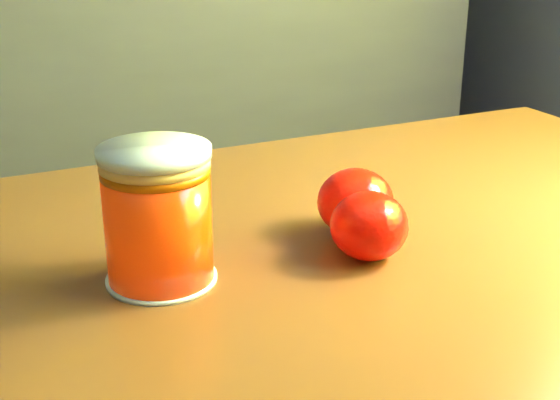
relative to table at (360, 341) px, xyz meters
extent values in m
cube|color=brown|center=(0.00, 0.00, 0.07)|extent=(1.01, 0.79, 0.04)
cylinder|color=#553515|center=(0.35, 0.33, -0.27)|extent=(0.05, 0.05, 0.65)
cylinder|color=#FF3305|center=(-0.17, -0.01, 0.13)|extent=(0.08, 0.08, 0.09)
cylinder|color=#FFC268|center=(-0.17, -0.01, 0.18)|extent=(0.08, 0.08, 0.01)
cylinder|color=silver|center=(-0.17, -0.01, 0.19)|extent=(0.08, 0.08, 0.01)
ellipsoid|color=#FF1405|center=(0.01, 0.04, 0.12)|extent=(0.08, 0.08, 0.06)
ellipsoid|color=#FF1405|center=(0.00, -0.01, 0.12)|extent=(0.07, 0.07, 0.06)
camera|label=1|loc=(-0.22, -0.55, 0.36)|focal=50.00mm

